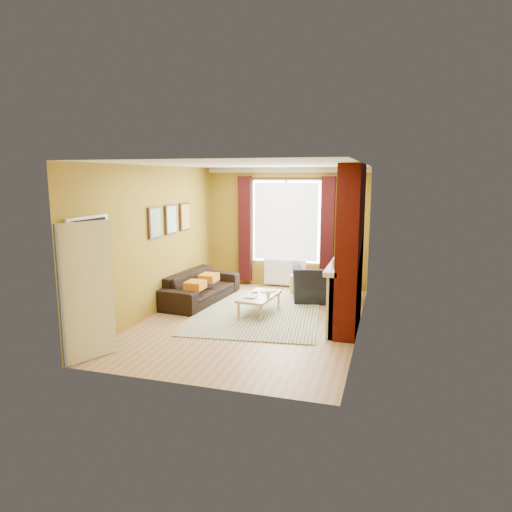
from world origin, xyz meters
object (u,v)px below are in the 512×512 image
(armchair, at_px, (320,283))
(sofa, at_px, (201,286))
(floor_lamp, at_px, (343,238))
(wicker_stool, at_px, (297,284))
(coffee_table, at_px, (259,297))

(armchair, bearing_deg, sofa, 3.50)
(sofa, height_order, floor_lamp, floor_lamp)
(wicker_stool, xyz_separation_m, floor_lamp, (0.98, 0.00, 1.09))
(coffee_table, relative_size, wicker_stool, 2.73)
(sofa, distance_m, wicker_stool, 2.19)
(armchair, distance_m, wicker_stool, 0.76)
(armchair, xyz_separation_m, wicker_stool, (-0.59, 0.45, -0.18))
(wicker_stool, relative_size, floor_lamp, 0.25)
(sofa, bearing_deg, floor_lamp, -60.89)
(armchair, relative_size, coffee_table, 1.05)
(coffee_table, height_order, wicker_stool, wicker_stool)
(coffee_table, xyz_separation_m, floor_lamp, (1.37, 1.71, 0.97))
(floor_lamp, bearing_deg, coffee_table, -128.71)
(sofa, relative_size, wicker_stool, 5.16)
(coffee_table, bearing_deg, floor_lamp, 56.84)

